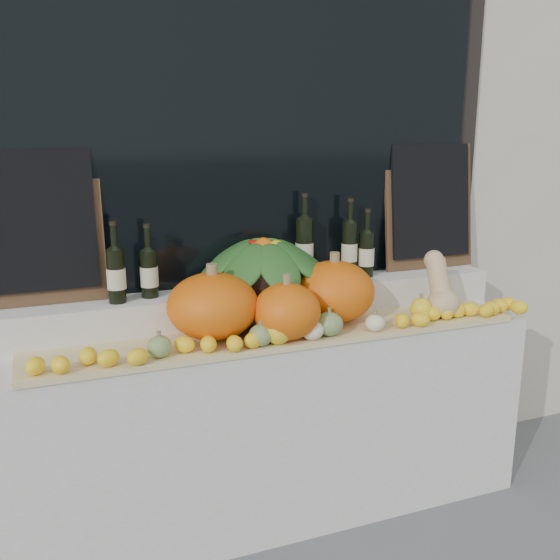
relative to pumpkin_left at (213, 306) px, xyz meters
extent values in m
cube|color=beige|center=(0.29, 0.80, 1.21)|extent=(7.00, 0.90, 4.50)
cube|color=black|center=(0.29, 0.35, 0.86)|extent=(2.40, 0.04, 2.10)
cube|color=black|center=(0.29, 0.32, 0.86)|extent=(2.20, 0.02, 2.00)
cube|color=silver|center=(0.29, 0.08, -0.60)|extent=(2.30, 0.55, 0.88)
cube|color=silver|center=(0.29, 0.23, -0.08)|extent=(2.30, 0.25, 0.16)
cube|color=tan|center=(0.29, -0.05, -0.15)|extent=(2.10, 0.32, 0.02)
ellipsoid|color=orange|center=(0.00, 0.00, 0.00)|extent=(0.43, 0.43, 0.27)
ellipsoid|color=orange|center=(0.55, 0.02, 0.00)|extent=(0.46, 0.46, 0.27)
ellipsoid|color=orange|center=(0.27, -0.12, -0.02)|extent=(0.31, 0.31, 0.23)
ellipsoid|color=tan|center=(1.04, -0.11, -0.07)|extent=(0.15, 0.15, 0.13)
cylinder|color=tan|center=(1.04, -0.06, 0.04)|extent=(0.09, 0.14, 0.18)
sphere|color=tan|center=(1.04, -0.02, 0.11)|extent=(0.09, 0.09, 0.09)
ellipsoid|color=#28591A|center=(0.45, -0.15, -0.08)|extent=(0.12, 0.12, 0.10)
cylinder|color=olive|center=(0.45, -0.15, -0.02)|extent=(0.02, 0.02, 0.02)
ellipsoid|color=#28591A|center=(0.15, -0.16, -0.09)|extent=(0.10, 0.10, 0.09)
cylinder|color=olive|center=(0.15, -0.16, -0.04)|extent=(0.02, 0.02, 0.02)
ellipsoid|color=#F5EBC4|center=(0.36, -0.17, -0.10)|extent=(0.10, 0.10, 0.08)
cylinder|color=olive|center=(0.36, -0.17, -0.05)|extent=(0.02, 0.02, 0.02)
ellipsoid|color=yellow|center=(0.22, -0.17, -0.07)|extent=(0.11, 0.11, 0.13)
cylinder|color=olive|center=(0.22, -0.17, 0.00)|extent=(0.02, 0.02, 0.02)
ellipsoid|color=#F5EBC4|center=(0.65, -0.17, -0.10)|extent=(0.08, 0.08, 0.07)
cylinder|color=olive|center=(0.65, -0.17, -0.05)|extent=(0.02, 0.02, 0.02)
ellipsoid|color=yellow|center=(0.92, -0.11, -0.08)|extent=(0.10, 0.10, 0.10)
cylinder|color=olive|center=(0.92, -0.11, -0.02)|extent=(0.02, 0.02, 0.02)
ellipsoid|color=#28591A|center=(-0.25, -0.14, -0.09)|extent=(0.09, 0.09, 0.08)
cylinder|color=olive|center=(-0.25, -0.14, -0.04)|extent=(0.02, 0.02, 0.02)
cylinder|color=black|center=(0.30, 0.21, 0.05)|extent=(0.44, 0.44, 0.11)
cylinder|color=black|center=(-0.35, 0.19, 0.11)|extent=(0.07, 0.07, 0.22)
cylinder|color=black|center=(-0.35, 0.19, 0.27)|extent=(0.03, 0.03, 0.10)
cylinder|color=beige|center=(-0.35, 0.19, 0.10)|extent=(0.08, 0.08, 0.08)
cylinder|color=black|center=(-0.35, 0.19, 0.33)|extent=(0.03, 0.03, 0.02)
cylinder|color=black|center=(-0.21, 0.23, 0.10)|extent=(0.07, 0.07, 0.20)
cylinder|color=black|center=(-0.21, 0.23, 0.25)|extent=(0.03, 0.03, 0.10)
cylinder|color=beige|center=(-0.21, 0.23, 0.09)|extent=(0.08, 0.08, 0.08)
cylinder|color=black|center=(-0.21, 0.23, 0.31)|extent=(0.03, 0.03, 0.02)
cylinder|color=black|center=(0.51, 0.26, 0.15)|extent=(0.08, 0.08, 0.29)
cylinder|color=black|center=(0.51, 0.26, 0.34)|extent=(0.03, 0.03, 0.10)
cylinder|color=beige|center=(0.51, 0.26, 0.14)|extent=(0.08, 0.08, 0.08)
cylinder|color=black|center=(0.51, 0.26, 0.40)|extent=(0.03, 0.03, 0.02)
cylinder|color=black|center=(0.74, 0.24, 0.13)|extent=(0.07, 0.07, 0.26)
cylinder|color=black|center=(0.74, 0.24, 0.31)|extent=(0.03, 0.03, 0.10)
cylinder|color=beige|center=(0.74, 0.24, 0.12)|extent=(0.08, 0.08, 0.08)
cylinder|color=black|center=(0.74, 0.24, 0.37)|extent=(0.03, 0.03, 0.02)
cylinder|color=black|center=(0.82, 0.22, 0.11)|extent=(0.07, 0.07, 0.21)
cylinder|color=black|center=(0.82, 0.22, 0.26)|extent=(0.03, 0.03, 0.10)
cylinder|color=beige|center=(0.82, 0.22, 0.10)|extent=(0.08, 0.08, 0.08)
cylinder|color=black|center=(0.82, 0.22, 0.32)|extent=(0.03, 0.03, 0.02)
cube|color=#4C331E|center=(-0.63, 0.30, 0.31)|extent=(0.50, 0.09, 0.62)
cube|color=black|center=(-0.63, 0.28, 0.34)|extent=(0.44, 0.09, 0.56)
cube|color=#4C331E|center=(1.21, 0.30, 0.31)|extent=(0.50, 0.09, 0.62)
cube|color=black|center=(1.21, 0.28, 0.34)|extent=(0.44, 0.09, 0.56)
camera|label=1|loc=(-0.63, -2.35, 0.70)|focal=40.00mm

